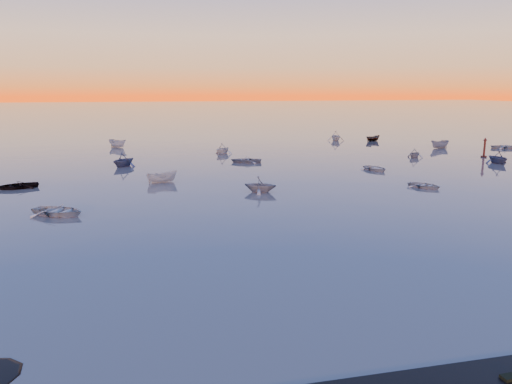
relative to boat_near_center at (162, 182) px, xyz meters
name	(u,v)px	position (x,y,z in m)	size (l,w,h in m)	color
ground	(169,135)	(4.66, 60.44, 0.00)	(600.00, 600.00, 0.00)	#605750
mud_lobes	(325,353)	(4.66, -40.56, 0.01)	(140.00, 6.00, 0.07)	black
moored_fleet	(190,164)	(4.66, 13.44, 0.00)	(124.00, 58.00, 1.20)	#BCBCB7
boat_near_center	(162,182)	(0.00, 0.00, 0.00)	(3.66, 1.55, 1.27)	#BCBCB7
boat_near_right	(497,163)	(48.73, 4.05, 0.00)	(4.03, 1.81, 1.41)	navy
channel_marker	(484,149)	(51.13, 10.20, 1.28)	(0.91, 0.91, 3.25)	#40130D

